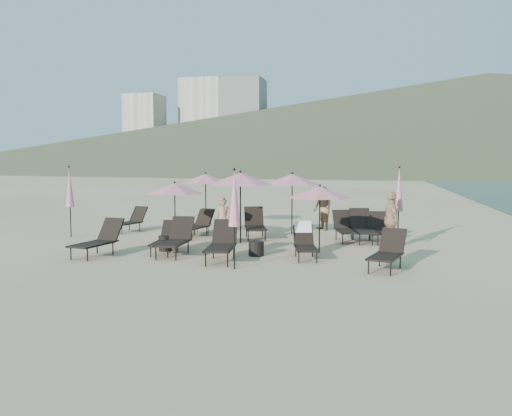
% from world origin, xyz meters
% --- Properties ---
extents(ground, '(800.00, 800.00, 0.00)m').
position_xyz_m(ground, '(0.00, 0.00, 0.00)').
color(ground, '#D6BA8C').
rests_on(ground, ground).
extents(volcanic_headland, '(690.00, 690.00, 55.00)m').
position_xyz_m(volcanic_headland, '(71.37, 302.62, 26.49)').
color(volcanic_headland, brown).
rests_on(volcanic_headland, ground).
extents(hotel_skyline, '(109.00, 82.00, 55.00)m').
position_xyz_m(hotel_skyline, '(-93.62, 271.21, 24.18)').
color(hotel_skyline, beige).
rests_on(hotel_skyline, ground).
extents(lounger_0, '(0.85, 1.81, 1.00)m').
position_xyz_m(lounger_0, '(-4.03, -0.45, 0.47)').
color(lounger_0, black).
rests_on(lounger_0, ground).
extents(lounger_1, '(0.80, 1.62, 0.89)m').
position_xyz_m(lounger_1, '(-2.38, 0.47, 0.42)').
color(lounger_1, black).
rests_on(lounger_1, ground).
extents(lounger_2, '(0.84, 1.84, 1.03)m').
position_xyz_m(lounger_2, '(-1.99, 0.24, 0.48)').
color(lounger_2, black).
rests_on(lounger_2, ground).
extents(lounger_3, '(0.96, 1.88, 1.03)m').
position_xyz_m(lounger_3, '(-0.45, -0.25, 0.48)').
color(lounger_3, black).
rests_on(lounger_3, ground).
extents(lounger_4, '(0.93, 1.62, 0.96)m').
position_xyz_m(lounger_4, '(1.64, 0.69, 0.46)').
color(lounger_4, black).
rests_on(lounger_4, ground).
extents(lounger_5, '(0.99, 1.74, 0.94)m').
position_xyz_m(lounger_5, '(3.85, -0.30, 0.44)').
color(lounger_5, black).
rests_on(lounger_5, ground).
extents(lounger_6, '(0.93, 1.72, 0.93)m').
position_xyz_m(lounger_6, '(-5.70, 4.40, 0.44)').
color(lounger_6, black).
rests_on(lounger_6, ground).
extents(lounger_7, '(0.89, 1.68, 0.92)m').
position_xyz_m(lounger_7, '(-2.77, 3.92, 0.43)').
color(lounger_7, black).
rests_on(lounger_7, ground).
extents(lounger_8, '(0.90, 1.64, 0.89)m').
position_xyz_m(lounger_8, '(-2.95, 4.58, 0.42)').
color(lounger_8, black).
rests_on(lounger_8, ground).
extents(lounger_9, '(1.24, 1.95, 1.05)m').
position_xyz_m(lounger_9, '(-0.64, 4.01, 0.49)').
color(lounger_9, black).
rests_on(lounger_9, ground).
extents(lounger_10, '(1.13, 1.84, 0.99)m').
position_xyz_m(lounger_10, '(2.50, 4.09, 0.46)').
color(lounger_10, black).
rests_on(lounger_10, ground).
extents(lounger_11, '(1.12, 1.96, 1.06)m').
position_xyz_m(lounger_11, '(3.08, 4.10, 0.50)').
color(lounger_11, black).
rests_on(lounger_11, ground).
extents(lounger_12, '(0.84, 1.75, 0.97)m').
position_xyz_m(lounger_12, '(3.56, 4.13, 0.45)').
color(lounger_12, black).
rests_on(lounger_12, ground).
extents(umbrella_open_0, '(1.89, 1.89, 2.03)m').
position_xyz_m(umbrella_open_0, '(-2.85, 2.17, 1.79)').
color(umbrella_open_0, black).
rests_on(umbrella_open_0, ground).
extents(umbrella_open_1, '(2.21, 2.21, 2.38)m').
position_xyz_m(umbrella_open_1, '(-0.80, 2.73, 2.10)').
color(umbrella_open_1, black).
rests_on(umbrella_open_1, ground).
extents(umbrella_open_2, '(1.86, 1.86, 2.00)m').
position_xyz_m(umbrella_open_2, '(1.92, 1.64, 1.77)').
color(umbrella_open_2, black).
rests_on(umbrella_open_2, ground).
extents(umbrella_open_3, '(2.11, 2.11, 2.27)m').
position_xyz_m(umbrella_open_3, '(-3.33, 6.34, 2.01)').
color(umbrella_open_3, black).
rests_on(umbrella_open_3, ground).
extents(umbrella_open_4, '(2.14, 2.14, 2.30)m').
position_xyz_m(umbrella_open_4, '(0.46, 5.16, 2.04)').
color(umbrella_open_4, black).
rests_on(umbrella_open_4, ground).
extents(umbrella_closed_0, '(0.29, 0.29, 2.48)m').
position_xyz_m(umbrella_closed_0, '(0.21, -1.26, 1.73)').
color(umbrella_closed_0, black).
rests_on(umbrella_closed_0, ground).
extents(umbrella_closed_1, '(0.29, 0.29, 2.52)m').
position_xyz_m(umbrella_closed_1, '(4.18, 3.66, 1.75)').
color(umbrella_closed_1, black).
rests_on(umbrella_closed_1, ground).
extents(umbrella_closed_2, '(0.30, 0.30, 2.52)m').
position_xyz_m(umbrella_closed_2, '(-7.02, 2.56, 1.76)').
color(umbrella_closed_2, black).
rests_on(umbrella_closed_2, ground).
extents(side_table_0, '(0.40, 0.40, 0.45)m').
position_xyz_m(side_table_0, '(-2.55, 0.75, 0.23)').
color(side_table_0, black).
rests_on(side_table_0, ground).
extents(side_table_1, '(0.44, 0.44, 0.41)m').
position_xyz_m(side_table_1, '(0.27, 0.64, 0.21)').
color(side_table_1, black).
rests_on(side_table_1, ground).
extents(beachgoer_a, '(0.66, 0.55, 1.54)m').
position_xyz_m(beachgoer_a, '(-1.18, 2.09, 0.77)').
color(beachgoer_a, '#A07157').
rests_on(beachgoer_a, ground).
extents(beachgoer_b, '(1.02, 1.07, 1.73)m').
position_xyz_m(beachgoer_b, '(1.40, 6.71, 0.86)').
color(beachgoer_b, '#A17153').
rests_on(beachgoer_b, ground).
extents(beachgoer_c, '(0.72, 1.11, 1.75)m').
position_xyz_m(beachgoer_c, '(3.96, 2.82, 0.88)').
color(beachgoer_c, tan).
rests_on(beachgoer_c, ground).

